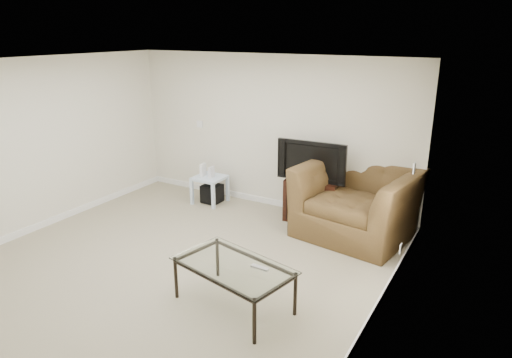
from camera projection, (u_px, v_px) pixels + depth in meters
The scene contains 18 objects.
floor at pixel (175, 266), 5.78m from camera, with size 5.00×5.00×0.00m, color tan.
ceiling at pixel (162, 63), 5.00m from camera, with size 5.00×5.00×0.00m, color white.
wall_back at pixel (269, 132), 7.45m from camera, with size 5.00×0.02×2.50m, color silver.
wall_left at pixel (35, 146), 6.58m from camera, with size 0.02×5.00×2.50m, color silver.
wall_right at pixel (379, 212), 4.21m from camera, with size 0.02×5.00×2.50m, color silver.
plate_back at pixel (200, 124), 8.10m from camera, with size 0.12×0.02×0.12m, color white.
plate_right_switch at pixel (414, 168), 5.53m from camera, with size 0.02×0.09×0.13m, color white.
plate_right_outlet at pixel (401, 249), 5.58m from camera, with size 0.02×0.08×0.12m, color white.
tv_stand at pixel (313, 199), 7.13m from camera, with size 0.80×0.55×0.66m, color black, non-canonical shape.
dvd_player at pixel (312, 186), 7.02m from camera, with size 0.43×0.30×0.06m, color black.
television at pixel (314, 160), 6.90m from camera, with size 1.00×0.20×0.62m, color black.
side_table at pixel (210, 190), 7.83m from camera, with size 0.49×0.49×0.47m, color silver, non-canonical shape.
subwoofer at pixel (212, 193), 7.85m from camera, with size 0.30×0.30×0.30m, color black.
game_console at pixel (203, 170), 7.76m from camera, with size 0.05×0.16×0.22m, color white.
game_case at pixel (211, 172), 7.68m from camera, with size 0.05×0.14×0.19m, color silver.
recliner at pixel (357, 190), 6.46m from camera, with size 1.56×1.01×1.36m, color #513525.
coffee_table at pixel (234, 286), 4.87m from camera, with size 1.26×0.71×0.49m, color black, non-canonical shape.
remote at pixel (260, 268), 4.72m from camera, with size 0.20×0.05×0.02m, color #B2B2B7.
Camera 1 is at (3.47, -3.95, 2.85)m, focal length 32.00 mm.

